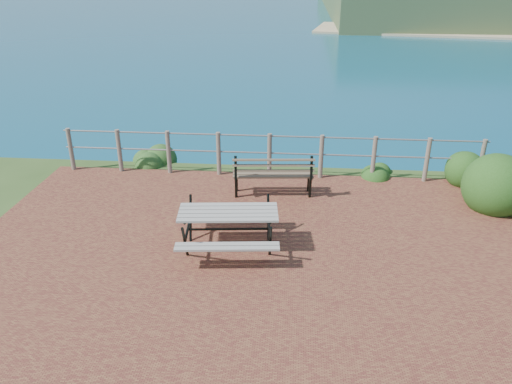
# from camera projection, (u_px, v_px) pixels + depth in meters

# --- Properties ---
(ground) EXTENTS (10.00, 7.00, 0.12)m
(ground) POSITION_uv_depth(u_px,v_px,m) (257.00, 255.00, 8.35)
(ground) COLOR brown
(ground) RESTS_ON ground
(safety_railing) EXTENTS (9.40, 0.10, 1.00)m
(safety_railing) POSITION_uv_depth(u_px,v_px,m) (270.00, 153.00, 11.13)
(safety_railing) COLOR #6B5B4C
(safety_railing) RESTS_ON ground
(picnic_table) EXTENTS (1.70, 1.42, 0.69)m
(picnic_table) POSITION_uv_depth(u_px,v_px,m) (228.00, 226.00, 8.34)
(picnic_table) COLOR gray
(picnic_table) RESTS_ON ground
(park_bench) EXTENTS (1.67, 0.55, 0.93)m
(park_bench) POSITION_uv_depth(u_px,v_px,m) (273.00, 168.00, 10.23)
(park_bench) COLOR brown
(park_bench) RESTS_ON ground
(shrub_right_edge) EXTENTS (0.99, 0.99, 1.41)m
(shrub_right_edge) POSITION_uv_depth(u_px,v_px,m) (474.00, 186.00, 10.91)
(shrub_right_edge) COLOR #214415
(shrub_right_edge) RESTS_ON ground
(shrub_lip_west) EXTENTS (0.85, 0.85, 0.62)m
(shrub_lip_west) POSITION_uv_depth(u_px,v_px,m) (153.00, 163.00, 12.15)
(shrub_lip_west) COLOR #1D4A1C
(shrub_lip_west) RESTS_ON ground
(shrub_lip_east) EXTENTS (0.75, 0.75, 0.48)m
(shrub_lip_east) POSITION_uv_depth(u_px,v_px,m) (379.00, 174.00, 11.50)
(shrub_lip_east) COLOR #214415
(shrub_lip_east) RESTS_ON ground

